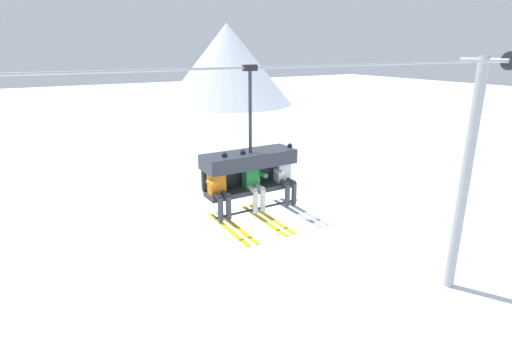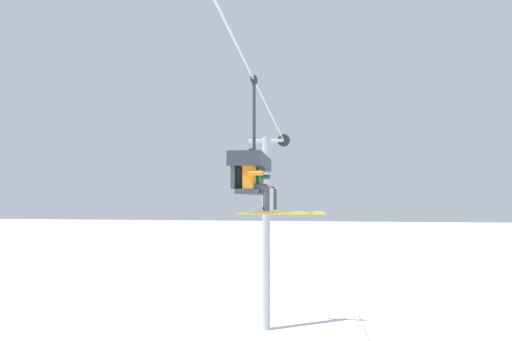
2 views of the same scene
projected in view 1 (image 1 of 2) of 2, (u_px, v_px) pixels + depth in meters
mountain_peak_central at (227, 64)px, 63.45m from camera, size 20.73×20.73×12.50m
lift_tower_far at (466, 174)px, 13.92m from camera, size 0.36×1.88×8.58m
lift_cable at (271, 67)px, 7.96m from camera, size 19.27×0.05×0.05m
chairlift_chair at (249, 165)px, 8.37m from camera, size 2.00×0.74×2.91m
skier_orange at (219, 187)px, 7.89m from camera, size 0.48×1.70×1.34m
skier_green at (254, 180)px, 8.27m from camera, size 0.48×1.70×1.34m
skier_white at (285, 175)px, 8.66m from camera, size 0.48×1.70×1.34m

